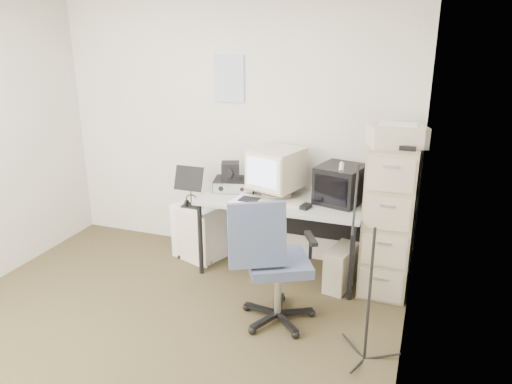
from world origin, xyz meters
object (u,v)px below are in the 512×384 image
(filing_cabinet, at_px, (389,219))
(desk, at_px, (282,236))
(side_cart, at_px, (199,231))
(office_chair, at_px, (278,261))

(filing_cabinet, distance_m, desk, 0.99)
(filing_cabinet, height_order, side_cart, filing_cabinet)
(filing_cabinet, relative_size, office_chair, 1.24)
(desk, xyz_separation_m, side_cart, (-0.87, 0.02, -0.09))
(filing_cabinet, bearing_deg, desk, -178.19)
(filing_cabinet, bearing_deg, office_chair, -131.50)
(office_chair, xyz_separation_m, side_cart, (-1.08, 0.83, -0.25))
(filing_cabinet, xyz_separation_m, office_chair, (-0.74, -0.83, -0.13))
(office_chair, bearing_deg, filing_cabinet, 20.28)
(desk, relative_size, side_cart, 2.72)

